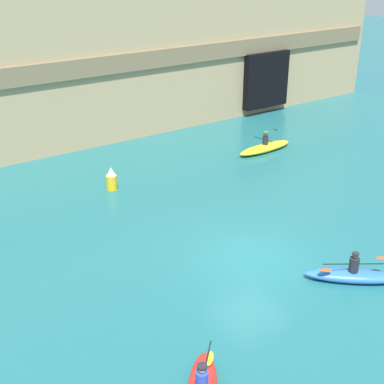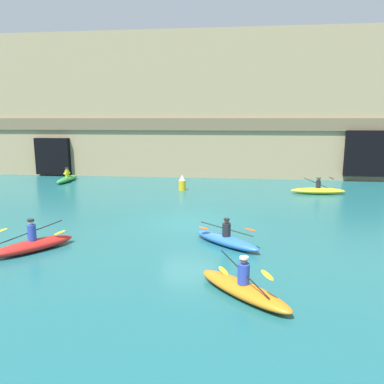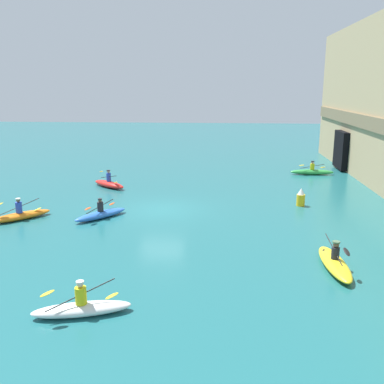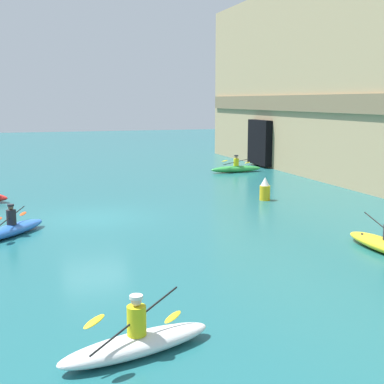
{
  "view_description": "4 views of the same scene",
  "coord_description": "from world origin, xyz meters",
  "px_view_note": "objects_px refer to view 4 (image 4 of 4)",
  "views": [
    {
      "loc": [
        -10.77,
        -12.19,
        10.1
      ],
      "look_at": [
        0.4,
        4.28,
        0.8
      ],
      "focal_mm": 50.0,
      "sensor_mm": 36.0,
      "label": 1
    },
    {
      "loc": [
        2.11,
        -16.8,
        4.82
      ],
      "look_at": [
        -0.03,
        1.57,
        1.17
      ],
      "focal_mm": 35.0,
      "sensor_mm": 36.0,
      "label": 2
    },
    {
      "loc": [
        23.05,
        3.5,
        6.77
      ],
      "look_at": [
        0.77,
        1.78,
        1.26
      ],
      "focal_mm": 40.0,
      "sensor_mm": 36.0,
      "label": 3
    },
    {
      "loc": [
        20.43,
        -2.57,
        4.51
      ],
      "look_at": [
        1.23,
        3.61,
        1.05
      ],
      "focal_mm": 50.0,
      "sensor_mm": 36.0,
      "label": 4
    }
  ],
  "objects_px": {
    "kayak_green": "(236,168)",
    "kayak_white": "(137,342)",
    "marker_buoy": "(265,190)",
    "kayak_blue": "(12,229)"
  },
  "relations": [
    {
      "from": "kayak_green",
      "to": "marker_buoy",
      "type": "bearing_deg",
      "value": -105.08
    },
    {
      "from": "kayak_green",
      "to": "kayak_white",
      "type": "bearing_deg",
      "value": -116.96
    },
    {
      "from": "kayak_blue",
      "to": "marker_buoy",
      "type": "height_order",
      "value": "kayak_blue"
    },
    {
      "from": "kayak_blue",
      "to": "kayak_green",
      "type": "bearing_deg",
      "value": 173.19
    },
    {
      "from": "kayak_white",
      "to": "marker_buoy",
      "type": "xyz_separation_m",
      "value": [
        -13.02,
        8.73,
        0.26
      ]
    },
    {
      "from": "kayak_blue",
      "to": "marker_buoy",
      "type": "bearing_deg",
      "value": 146.63
    },
    {
      "from": "marker_buoy",
      "to": "kayak_white",
      "type": "bearing_deg",
      "value": -33.85
    },
    {
      "from": "kayak_blue",
      "to": "kayak_white",
      "type": "bearing_deg",
      "value": 52.84
    },
    {
      "from": "kayak_green",
      "to": "marker_buoy",
      "type": "relative_size",
      "value": 3.19
    },
    {
      "from": "kayak_white",
      "to": "kayak_blue",
      "type": "distance_m",
      "value": 9.99
    }
  ]
}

